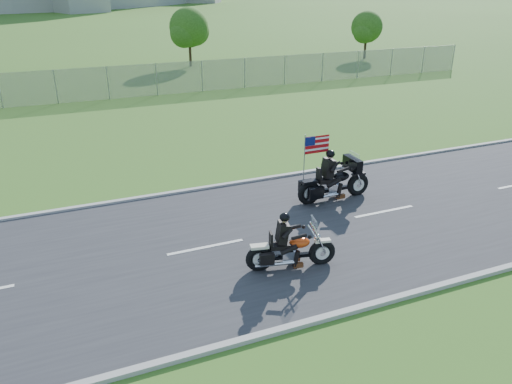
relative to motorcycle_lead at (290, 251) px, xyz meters
name	(u,v)px	position (x,y,z in m)	size (l,w,h in m)	color
ground	(271,235)	(0.28, 1.81, -0.51)	(420.00, 420.00, 0.00)	#36581B
road	(271,235)	(0.28, 1.81, -0.49)	(120.00, 8.00, 0.04)	#28282B
curb_north	(225,185)	(0.28, 5.86, -0.46)	(120.00, 0.18, 0.12)	#9E9B93
curb_south	(344,313)	(0.28, -2.24, -0.46)	(120.00, 0.18, 0.12)	#9E9B93
fence	(56,87)	(-4.72, 21.81, 0.49)	(60.00, 0.03, 2.00)	gray
tree_fence_near	(189,30)	(6.33, 31.84, 2.46)	(3.52, 3.28, 4.75)	#382316
tree_fence_far	(367,29)	(22.32, 29.84, 2.13)	(3.08, 2.87, 4.20)	#382316
motorcycle_lead	(290,251)	(0.00, 0.00, 0.00)	(2.38, 0.89, 1.61)	black
motorcycle_follow	(334,183)	(3.28, 3.31, 0.11)	(2.72, 0.89, 2.27)	black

